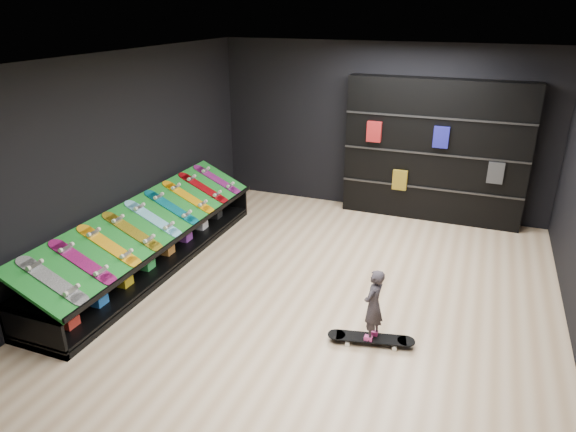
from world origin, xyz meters
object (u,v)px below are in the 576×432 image
(display_rack, at_px, (153,249))
(floor_skateboard, at_px, (371,340))
(back_shelving, at_px, (434,151))
(child, at_px, (372,318))

(display_rack, relative_size, floor_skateboard, 4.59)
(back_shelving, relative_size, floor_skateboard, 3.13)
(child, bearing_deg, display_rack, -87.25)
(floor_skateboard, bearing_deg, display_rack, 155.35)
(child, bearing_deg, floor_skateboard, 180.00)
(display_rack, distance_m, floor_skateboard, 3.51)
(floor_skateboard, bearing_deg, child, 0.00)
(floor_skateboard, height_order, child, child)
(display_rack, relative_size, child, 8.82)
(display_rack, distance_m, child, 3.51)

